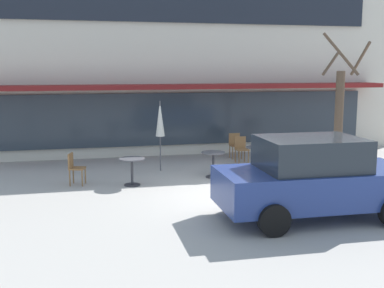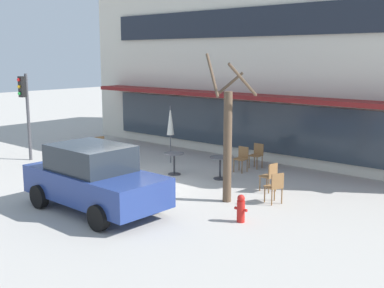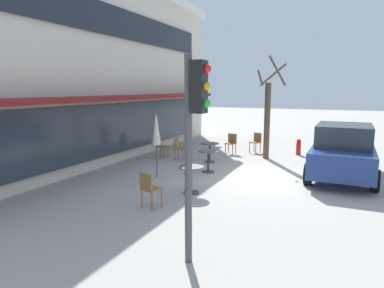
{
  "view_description": "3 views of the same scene",
  "coord_description": "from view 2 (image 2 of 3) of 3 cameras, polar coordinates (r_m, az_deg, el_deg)",
  "views": [
    {
      "loc": [
        -3.87,
        -11.28,
        3.22
      ],
      "look_at": [
        -0.41,
        3.33,
        0.82
      ],
      "focal_mm": 45.0,
      "sensor_mm": 36.0,
      "label": 1
    },
    {
      "loc": [
        11.05,
        -9.8,
        4.09
      ],
      "look_at": [
        0.21,
        2.77,
        1.02
      ],
      "focal_mm": 45.0,
      "sensor_mm": 36.0,
      "label": 2
    },
    {
      "loc": [
        -10.89,
        -2.07,
        2.87
      ],
      "look_at": [
        0.52,
        2.99,
        0.85
      ],
      "focal_mm": 32.0,
      "sensor_mm": 36.0,
      "label": 3
    }
  ],
  "objects": [
    {
      "name": "ground_plane",
      "position": [
        15.32,
        -7.4,
        -5.09
      ],
      "size": [
        80.0,
        80.0,
        0.0
      ],
      "primitive_type": "plane",
      "color": "#ADA8A0"
    },
    {
      "name": "building_facade",
      "position": [
        22.65,
        11.73,
        9.3
      ],
      "size": [
        17.5,
        9.1,
        7.42
      ],
      "color": "beige",
      "rests_on": "ground"
    },
    {
      "name": "parked_sedan",
      "position": [
        13.06,
        -11.55,
        -3.97
      ],
      "size": [
        4.23,
        2.08,
        1.76
      ],
      "color": "navy",
      "rests_on": "ground"
    },
    {
      "name": "cafe_chair_0",
      "position": [
        14.76,
        9.24,
        -3.64
      ],
      "size": [
        0.44,
        0.44,
        0.89
      ],
      "color": "olive",
      "rests_on": "ground"
    },
    {
      "name": "cafe_chair_2",
      "position": [
        19.54,
        -10.75,
        -0.22
      ],
      "size": [
        0.49,
        0.49,
        0.89
      ],
      "color": "olive",
      "rests_on": "ground"
    },
    {
      "name": "cafe_chair_4",
      "position": [
        13.6,
        9.83,
        -4.87
      ],
      "size": [
        0.52,
        0.52,
        0.89
      ],
      "color": "olive",
      "rests_on": "ground"
    },
    {
      "name": "cafe_chair_1",
      "position": [
        17.85,
        7.71,
        -1.14
      ],
      "size": [
        0.4,
        0.4,
        0.89
      ],
      "color": "olive",
      "rests_on": "ground"
    },
    {
      "name": "fire_hydrant",
      "position": [
        12.08,
        5.82,
        -7.59
      ],
      "size": [
        0.36,
        0.2,
        0.71
      ],
      "color": "red",
      "rests_on": "ground"
    },
    {
      "name": "cafe_table_near_wall",
      "position": [
        16.09,
        3.35,
        -2.38
      ],
      "size": [
        0.7,
        0.7,
        0.76
      ],
      "color": "#333338",
      "rests_on": "ground"
    },
    {
      "name": "cafe_table_by_tree",
      "position": [
        18.11,
        -8.76,
        -1.03
      ],
      "size": [
        0.7,
        0.7,
        0.76
      ],
      "color": "#333338",
      "rests_on": "ground"
    },
    {
      "name": "cafe_table_streetside",
      "position": [
        16.67,
        -2.13,
        -1.91
      ],
      "size": [
        0.7,
        0.7,
        0.76
      ],
      "color": "#333338",
      "rests_on": "ground"
    },
    {
      "name": "patio_umbrella_green_folded",
      "position": [
        18.31,
        -2.58,
        2.74
      ],
      "size": [
        0.28,
        0.28,
        2.2
      ],
      "color": "#4C4C51",
      "rests_on": "ground"
    },
    {
      "name": "traffic_light_pole",
      "position": [
        19.79,
        -19.18,
        4.69
      ],
      "size": [
        0.26,
        0.44,
        3.4
      ],
      "color": "#47474C",
      "rests_on": "ground"
    },
    {
      "name": "street_tree",
      "position": [
        13.37,
        4.23,
        0.51
      ],
      "size": [
        1.33,
        1.2,
        4.15
      ],
      "color": "brown",
      "rests_on": "ground"
    },
    {
      "name": "cafe_chair_3",
      "position": [
        17.18,
        5.93,
        -1.55
      ],
      "size": [
        0.42,
        0.42,
        0.89
      ],
      "color": "olive",
      "rests_on": "ground"
    }
  ]
}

